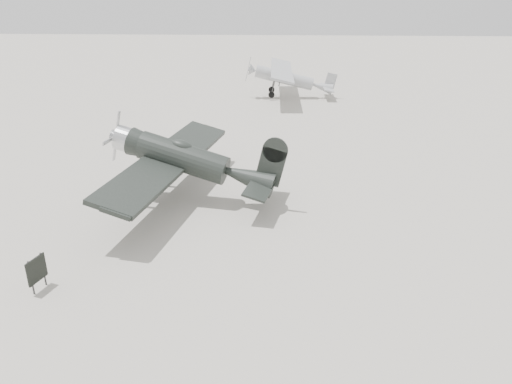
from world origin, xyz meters
TOP-DOWN VIEW (x-y plane):
  - ground at (0.00, 0.00)m, footprint 160.00×160.00m
  - lowwing_monoplane at (-2.10, 3.99)m, footprint 8.30×11.52m
  - highwing_monoplane at (2.65, 26.39)m, footprint 7.67×10.74m
  - sign_board at (-6.06, -3.62)m, footprint 0.29×0.84m

SIDE VIEW (x-z plane):
  - ground at x=0.00m, z-range 0.00..0.00m
  - sign_board at x=-6.06m, z-range 0.12..1.37m
  - highwing_monoplane at x=2.65m, z-range 0.39..3.46m
  - lowwing_monoplane at x=-2.10m, z-range 0.11..3.81m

